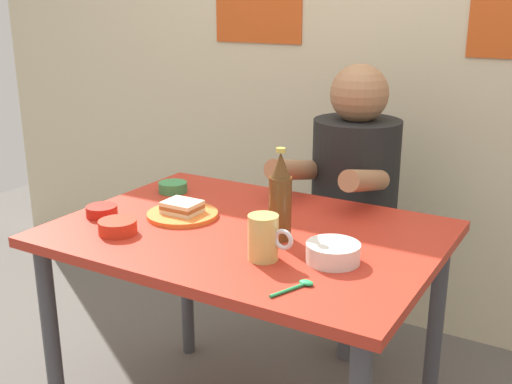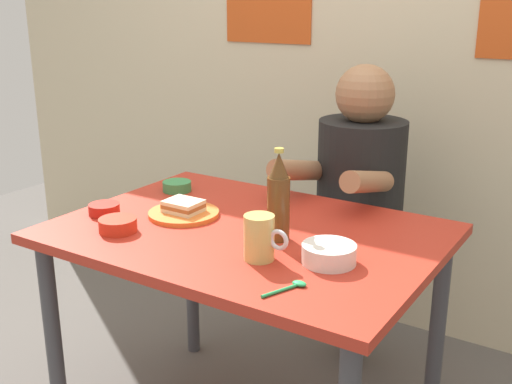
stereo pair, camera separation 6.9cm
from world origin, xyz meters
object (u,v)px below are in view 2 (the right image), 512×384
object	(u,v)px
sandwich	(183,206)
beer_bottle	(278,199)
person_seated	(360,176)
plate_orange	(184,214)
beer_mug	(260,238)
stool	(355,279)
rice_bowl_white	(329,253)
dining_table	(247,258)

from	to	relation	value
sandwich	beer_bottle	xyz separation A→B (m)	(0.35, -0.01, 0.09)
person_seated	sandwich	size ratio (longest dim) A/B	6.54
plate_orange	beer_bottle	bearing A→B (deg)	-1.89
person_seated	beer_mug	bearing A→B (deg)	-85.21
stool	rice_bowl_white	world-z (taller)	rice_bowl_white
dining_table	stool	xyz separation A→B (m)	(0.09, 0.63, -0.30)
beer_mug	rice_bowl_white	distance (m)	0.18
plate_orange	stool	bearing A→B (deg)	63.77
rice_bowl_white	plate_orange	bearing A→B (deg)	171.24
plate_orange	sandwich	distance (m)	0.02
stool	dining_table	bearing A→B (deg)	-97.78
beer_bottle	sandwich	bearing A→B (deg)	178.11
dining_table	stool	distance (m)	0.70
beer_bottle	person_seated	bearing A→B (deg)	92.95
beer_mug	plate_orange	bearing A→B (deg)	157.34
plate_orange	beer_bottle	distance (m)	0.37
beer_mug	rice_bowl_white	world-z (taller)	beer_mug
person_seated	beer_bottle	bearing A→B (deg)	-87.05
person_seated	beer_bottle	distance (m)	0.65
plate_orange	beer_bottle	size ratio (longest dim) A/B	0.84
dining_table	beer_mug	bearing A→B (deg)	-47.97
sandwich	beer_mug	distance (m)	0.41
beer_mug	beer_bottle	size ratio (longest dim) A/B	0.48
stool	rice_bowl_white	xyz separation A→B (m)	(0.23, -0.72, 0.42)
person_seated	sandwich	distance (m)	0.70
stool	plate_orange	xyz separation A→B (m)	(-0.32, -0.64, 0.40)
plate_orange	rice_bowl_white	distance (m)	0.55
sandwich	beer_bottle	bearing A→B (deg)	-1.89
beer_mug	rice_bowl_white	xyz separation A→B (m)	(0.16, 0.08, -0.03)
sandwich	rice_bowl_white	bearing A→B (deg)	-8.76
stool	person_seated	xyz separation A→B (m)	(0.00, -0.01, 0.42)
sandwich	rice_bowl_white	distance (m)	0.55
dining_table	person_seated	bearing A→B (deg)	82.08
plate_orange	beer_mug	world-z (taller)	beer_mug
dining_table	sandwich	world-z (taller)	sandwich
dining_table	person_seated	xyz separation A→B (m)	(0.09, 0.62, 0.12)
beer_mug	beer_bottle	bearing A→B (deg)	102.61
stool	beer_bottle	size ratio (longest dim) A/B	1.72
beer_mug	person_seated	bearing A→B (deg)	94.79
rice_bowl_white	stool	bearing A→B (deg)	107.34
person_seated	plate_orange	distance (m)	0.70
stool	beer_mug	xyz separation A→B (m)	(0.07, -0.80, 0.45)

